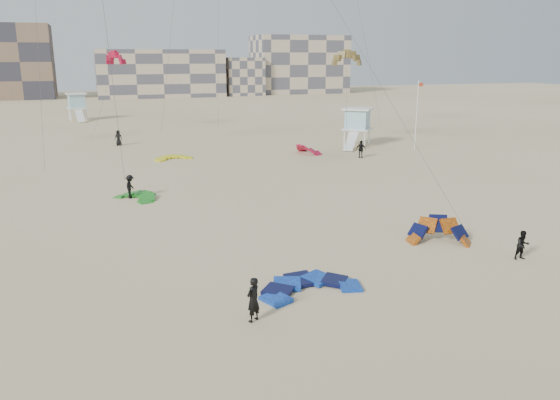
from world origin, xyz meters
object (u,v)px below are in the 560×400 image
object	(u,v)px
kite_ground_blue	(309,290)
kite_ground_orange	(438,242)
kitesurfer_main	(253,300)
lifeguard_tower_near	(357,127)

from	to	relation	value
kite_ground_blue	kite_ground_orange	bearing A→B (deg)	16.90
kitesurfer_main	lifeguard_tower_near	size ratio (longest dim) A/B	0.28
kite_ground_orange	kitesurfer_main	size ratio (longest dim) A/B	1.85
kite_ground_blue	kitesurfer_main	size ratio (longest dim) A/B	2.40
lifeguard_tower_near	kite_ground_orange	bearing A→B (deg)	-69.43
lifeguard_tower_near	kitesurfer_main	bearing A→B (deg)	-82.38
kitesurfer_main	lifeguard_tower_near	world-z (taller)	lifeguard_tower_near
kite_ground_blue	lifeguard_tower_near	xyz separation A→B (m)	(20.63, 36.51, 2.21)
kite_ground_blue	kitesurfer_main	xyz separation A→B (m)	(-3.25, -2.06, 0.93)
kite_ground_orange	lifeguard_tower_near	size ratio (longest dim) A/B	0.52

